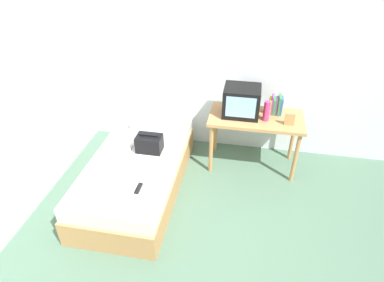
{
  "coord_description": "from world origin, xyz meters",
  "views": [
    {
      "loc": [
        0.33,
        -2.13,
        2.77
      ],
      "look_at": [
        -0.27,
        1.06,
        0.59
      ],
      "focal_mm": 30.88,
      "sensor_mm": 36.0,
      "label": 1
    }
  ],
  "objects_px": {
    "desk": "(255,123)",
    "bed": "(138,172)",
    "tv": "(242,101)",
    "magazine": "(110,175)",
    "pillow": "(149,122)",
    "picture_frame": "(290,119)",
    "handbag": "(149,143)",
    "remote_dark": "(139,188)",
    "book_row": "(276,105)",
    "water_bottle": "(267,111)",
    "remote_silver": "(130,148)"
  },
  "relations": [
    {
      "from": "desk",
      "to": "bed",
      "type": "bearing_deg",
      "value": -151.49
    },
    {
      "from": "tv",
      "to": "magazine",
      "type": "height_order",
      "value": "tv"
    },
    {
      "from": "pillow",
      "to": "bed",
      "type": "bearing_deg",
      "value": -86.4
    },
    {
      "from": "picture_frame",
      "to": "desk",
      "type": "bearing_deg",
      "value": 160.52
    },
    {
      "from": "picture_frame",
      "to": "magazine",
      "type": "relative_size",
      "value": 0.53
    },
    {
      "from": "desk",
      "to": "handbag",
      "type": "bearing_deg",
      "value": -154.19
    },
    {
      "from": "bed",
      "to": "handbag",
      "type": "bearing_deg",
      "value": 47.7
    },
    {
      "from": "desk",
      "to": "remote_dark",
      "type": "distance_m",
      "value": 1.7
    },
    {
      "from": "remote_dark",
      "to": "book_row",
      "type": "bearing_deg",
      "value": 45.99
    },
    {
      "from": "bed",
      "to": "pillow",
      "type": "bearing_deg",
      "value": 93.6
    },
    {
      "from": "water_bottle",
      "to": "book_row",
      "type": "height_order",
      "value": "water_bottle"
    },
    {
      "from": "pillow",
      "to": "handbag",
      "type": "bearing_deg",
      "value": -72.25
    },
    {
      "from": "magazine",
      "to": "bed",
      "type": "bearing_deg",
      "value": 66.64
    },
    {
      "from": "bed",
      "to": "desk",
      "type": "xyz_separation_m",
      "value": [
        1.34,
        0.73,
        0.41
      ]
    },
    {
      "from": "magazine",
      "to": "remote_dark",
      "type": "height_order",
      "value": "remote_dark"
    },
    {
      "from": "pillow",
      "to": "remote_silver",
      "type": "distance_m",
      "value": 0.57
    },
    {
      "from": "bed",
      "to": "water_bottle",
      "type": "xyz_separation_m",
      "value": [
        1.45,
        0.66,
        0.63
      ]
    },
    {
      "from": "handbag",
      "to": "pillow",
      "type": "bearing_deg",
      "value": 107.75
    },
    {
      "from": "bed",
      "to": "remote_silver",
      "type": "height_order",
      "value": "remote_silver"
    },
    {
      "from": "magazine",
      "to": "remote_dark",
      "type": "relative_size",
      "value": 1.86
    },
    {
      "from": "water_bottle",
      "to": "remote_silver",
      "type": "distance_m",
      "value": 1.7
    },
    {
      "from": "desk",
      "to": "remote_silver",
      "type": "bearing_deg",
      "value": -157.52
    },
    {
      "from": "water_bottle",
      "to": "magazine",
      "type": "bearing_deg",
      "value": -147.27
    },
    {
      "from": "book_row",
      "to": "remote_silver",
      "type": "xyz_separation_m",
      "value": [
        -1.68,
        -0.73,
        -0.36
      ]
    },
    {
      "from": "handbag",
      "to": "remote_silver",
      "type": "relative_size",
      "value": 2.08
    },
    {
      "from": "desk",
      "to": "tv",
      "type": "distance_m",
      "value": 0.34
    },
    {
      "from": "bed",
      "to": "magazine",
      "type": "height_order",
      "value": "magazine"
    },
    {
      "from": "tv",
      "to": "handbag",
      "type": "xyz_separation_m",
      "value": [
        -1.01,
        -0.62,
        -0.34
      ]
    },
    {
      "from": "tv",
      "to": "book_row",
      "type": "relative_size",
      "value": 1.79
    },
    {
      "from": "book_row",
      "to": "bed",
      "type": "bearing_deg",
      "value": -151.22
    },
    {
      "from": "bed",
      "to": "picture_frame",
      "type": "height_order",
      "value": "picture_frame"
    },
    {
      "from": "tv",
      "to": "remote_silver",
      "type": "xyz_separation_m",
      "value": [
        -1.26,
        -0.64,
        -0.43
      ]
    },
    {
      "from": "remote_dark",
      "to": "remote_silver",
      "type": "relative_size",
      "value": 1.08
    },
    {
      "from": "desk",
      "to": "book_row",
      "type": "xyz_separation_m",
      "value": [
        0.22,
        0.13,
        0.21
      ]
    },
    {
      "from": "remote_silver",
      "to": "book_row",
      "type": "bearing_deg",
      "value": 23.58
    },
    {
      "from": "tv",
      "to": "water_bottle",
      "type": "bearing_deg",
      "value": -18.05
    },
    {
      "from": "picture_frame",
      "to": "handbag",
      "type": "xyz_separation_m",
      "value": [
        -1.59,
        -0.45,
        -0.24
      ]
    },
    {
      "from": "desk",
      "to": "pillow",
      "type": "bearing_deg",
      "value": -178.15
    },
    {
      "from": "bed",
      "to": "book_row",
      "type": "distance_m",
      "value": 1.89
    },
    {
      "from": "pillow",
      "to": "picture_frame",
      "type": "bearing_deg",
      "value": -2.93
    },
    {
      "from": "bed",
      "to": "tv",
      "type": "relative_size",
      "value": 4.55
    },
    {
      "from": "bed",
      "to": "pillow",
      "type": "relative_size",
      "value": 4.9
    },
    {
      "from": "bed",
      "to": "desk",
      "type": "bearing_deg",
      "value": 28.51
    },
    {
      "from": "desk",
      "to": "tv",
      "type": "relative_size",
      "value": 2.64
    },
    {
      "from": "pillow",
      "to": "handbag",
      "type": "xyz_separation_m",
      "value": [
        0.17,
        -0.54,
        0.04
      ]
    },
    {
      "from": "book_row",
      "to": "magazine",
      "type": "height_order",
      "value": "book_row"
    },
    {
      "from": "picture_frame",
      "to": "magazine",
      "type": "height_order",
      "value": "picture_frame"
    },
    {
      "from": "desk",
      "to": "remote_silver",
      "type": "distance_m",
      "value": 1.59
    },
    {
      "from": "desk",
      "to": "remote_dark",
      "type": "relative_size",
      "value": 7.44
    },
    {
      "from": "desk",
      "to": "magazine",
      "type": "height_order",
      "value": "desk"
    }
  ]
}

